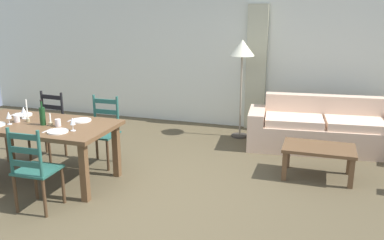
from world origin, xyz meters
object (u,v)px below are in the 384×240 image
(wine_bottle, at_px, (42,116))
(wine_glass_far_left, at_px, (23,110))
(couch, at_px, (323,130))
(wine_glass_near_left, at_px, (9,116))
(wine_glass_near_right, at_px, (73,122))
(standing_lamp, at_px, (242,54))
(coffee_cup_primary, at_px, (58,123))
(dining_table, at_px, (40,130))
(dining_chair_far_right, at_px, (103,131))
(dining_chair_far_left, at_px, (48,126))
(coffee_table, at_px, (319,151))
(dining_chair_near_right, at_px, (34,169))
(coffee_cup_secondary, at_px, (17,119))

(wine_bottle, distance_m, wine_glass_far_left, 0.45)
(couch, bearing_deg, wine_glass_near_left, -145.89)
(wine_glass_near_left, distance_m, wine_glass_near_right, 0.90)
(standing_lamp, bearing_deg, coffee_cup_primary, -123.93)
(wine_glass_near_right, bearing_deg, wine_glass_near_left, -179.75)
(dining_table, bearing_deg, standing_lamp, 51.19)
(dining_table, xyz_separation_m, dining_chair_far_right, (0.47, 0.72, -0.19))
(dining_chair_far_left, bearing_deg, couch, 23.18)
(dining_chair_far_left, bearing_deg, wine_bottle, -55.66)
(dining_table, distance_m, coffee_table, 3.55)
(dining_chair_far_left, distance_m, dining_chair_far_right, 0.89)
(coffee_table, bearing_deg, couch, 88.25)
(dining_chair_far_left, xyz_separation_m, wine_bottle, (0.53, -0.77, 0.39))
(dining_table, height_order, dining_chair_far_right, dining_chair_far_right)
(dining_chair_far_right, distance_m, wine_glass_far_left, 1.06)
(dining_chair_near_right, relative_size, coffee_cup_secondary, 10.67)
(dining_table, xyz_separation_m, coffee_cup_secondary, (-0.30, -0.04, 0.13))
(couch, bearing_deg, wine_glass_near_right, -138.18)
(dining_table, height_order, coffee_table, dining_table)
(dining_table, height_order, couch, couch)
(wine_glass_far_left, distance_m, coffee_cup_secondary, 0.18)
(standing_lamp, bearing_deg, dining_table, -128.81)
(wine_bottle, height_order, wine_glass_far_left, wine_bottle)
(coffee_table, xyz_separation_m, standing_lamp, (-1.31, 1.40, 1.06))
(wine_glass_near_left, bearing_deg, coffee_table, 19.43)
(wine_bottle, distance_m, coffee_cup_secondary, 0.40)
(wine_glass_near_left, bearing_deg, dining_chair_near_right, -36.35)
(wine_glass_far_left, relative_size, couch, 0.07)
(wine_bottle, xyz_separation_m, coffee_cup_primary, (0.21, 0.01, -0.07))
(dining_table, distance_m, dining_chair_near_right, 0.88)
(wine_glass_near_left, bearing_deg, wine_bottle, 14.30)
(coffee_cup_primary, height_order, standing_lamp, standing_lamp)
(wine_bottle, relative_size, coffee_table, 0.35)
(dining_table, bearing_deg, coffee_table, 18.82)
(dining_chair_near_right, bearing_deg, coffee_cup_secondary, 137.96)
(dining_chair_near_right, xyz_separation_m, coffee_cup_secondary, (-0.76, 0.69, 0.32))
(dining_chair_near_right, xyz_separation_m, couch, (2.92, 3.08, -0.19))
(coffee_table, bearing_deg, dining_table, -161.18)
(coffee_table, bearing_deg, wine_glass_near_left, -160.57)
(dining_table, bearing_deg, dining_chair_far_right, 57.23)
(coffee_table, bearing_deg, coffee_cup_secondary, -162.06)
(coffee_cup_primary, xyz_separation_m, couch, (3.08, 2.40, -0.50))
(wine_glass_far_left, distance_m, coffee_table, 3.85)
(dining_chair_near_right, distance_m, coffee_table, 3.44)
(wine_bottle, relative_size, coffee_cup_primary, 3.51)
(wine_glass_near_left, height_order, wine_glass_near_right, same)
(dining_chair_near_right, height_order, couch, dining_chair_near_right)
(wine_glass_far_left, distance_m, standing_lamp, 3.43)
(wine_glass_near_right, bearing_deg, coffee_cup_secondary, 173.00)
(wine_glass_near_left, bearing_deg, wine_glass_far_left, 91.33)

